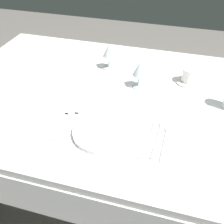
{
  "coord_description": "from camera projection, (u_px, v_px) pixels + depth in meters",
  "views": [
    {
      "loc": [
        0.23,
        -1.06,
        1.49
      ],
      "look_at": [
        -0.04,
        -0.16,
        0.76
      ],
      "focal_mm": 44.62,
      "sensor_mm": 36.0,
      "label": 1
    }
  ],
  "objects": [
    {
      "name": "dining_table",
      "position": [
        128.0,
        111.0,
        1.36
      ],
      "size": [
        1.8,
        1.11,
        0.74
      ],
      "color": "white",
      "rests_on": "ground"
    },
    {
      "name": "coffee_cup_left",
      "position": [
        190.0,
        75.0,
        1.39
      ],
      "size": [
        0.1,
        0.07,
        0.07
      ],
      "color": "white",
      "rests_on": "saucer_left"
    },
    {
      "name": "wine_glass_left",
      "position": [
        139.0,
        70.0,
        1.33
      ],
      "size": [
        0.07,
        0.07,
        0.14
      ],
      "color": "silver",
      "rests_on": "dining_table"
    },
    {
      "name": "wine_glass_centre",
      "position": [
        109.0,
        52.0,
        1.48
      ],
      "size": [
        0.07,
        0.07,
        0.14
      ],
      "color": "silver",
      "rests_on": "dining_table"
    },
    {
      "name": "saucer_left",
      "position": [
        188.0,
        82.0,
        1.41
      ],
      "size": [
        0.12,
        0.12,
        0.01
      ],
      "primitive_type": "cylinder",
      "color": "white",
      "rests_on": "dining_table"
    },
    {
      "name": "ground_plane",
      "position": [
        124.0,
        193.0,
        1.77
      ],
      "size": [
        6.0,
        6.0,
        0.0
      ],
      "primitive_type": "plane",
      "color": "slate"
    },
    {
      "name": "spoon_tea",
      "position": [
        166.0,
        139.0,
        1.09
      ],
      "size": [
        0.03,
        0.21,
        0.01
      ],
      "color": "beige",
      "rests_on": "dining_table"
    },
    {
      "name": "dinner_plate",
      "position": [
        104.0,
        132.0,
        1.11
      ],
      "size": [
        0.25,
        0.25,
        0.02
      ],
      "primitive_type": "cylinder",
      "color": "white",
      "rests_on": "dining_table"
    },
    {
      "name": "fork_outer",
      "position": [
        70.0,
        123.0,
        1.16
      ],
      "size": [
        0.03,
        0.22,
        0.0
      ],
      "color": "beige",
      "rests_on": "dining_table"
    },
    {
      "name": "spoon_soup",
      "position": [
        152.0,
        133.0,
        1.11
      ],
      "size": [
        0.03,
        0.22,
        0.01
      ],
      "color": "beige",
      "rests_on": "dining_table"
    },
    {
      "name": "dinner_knife",
      "position": [
        142.0,
        138.0,
        1.09
      ],
      "size": [
        0.03,
        0.23,
        0.0
      ],
      "color": "beige",
      "rests_on": "dining_table"
    },
    {
      "name": "fork_inner",
      "position": [
        62.0,
        122.0,
        1.17
      ],
      "size": [
        0.03,
        0.2,
        0.0
      ],
      "color": "beige",
      "rests_on": "dining_table"
    },
    {
      "name": "spoon_dessert",
      "position": [
        159.0,
        135.0,
        1.1
      ],
      "size": [
        0.03,
        0.22,
        0.01
      ],
      "color": "beige",
      "rests_on": "dining_table"
    }
  ]
}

